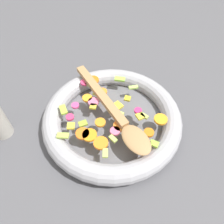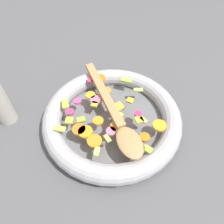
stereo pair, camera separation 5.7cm
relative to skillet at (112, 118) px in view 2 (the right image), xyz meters
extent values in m
plane|color=#4C4C51|center=(0.00, 0.00, -0.02)|extent=(4.00, 4.00, 0.00)
cylinder|color=slate|center=(0.00, 0.00, -0.02)|extent=(0.32, 0.32, 0.01)
torus|color=#9E9EA5|center=(0.00, 0.00, 0.00)|extent=(0.37, 0.37, 0.05)
cylinder|color=orange|center=(0.03, 0.09, 0.03)|extent=(0.05, 0.05, 0.01)
cylinder|color=orange|center=(0.05, -0.12, 0.03)|extent=(0.04, 0.04, 0.01)
cylinder|color=orange|center=(-0.09, 0.07, 0.03)|extent=(0.03, 0.03, 0.01)
cylinder|color=orange|center=(-0.12, 0.03, 0.03)|extent=(0.05, 0.05, 0.01)
cylinder|color=orange|center=(-0.02, 0.03, 0.03)|extent=(0.03, 0.03, 0.01)
cylinder|color=orange|center=(0.02, -0.07, 0.03)|extent=(0.03, 0.03, 0.01)
cylinder|color=orange|center=(0.07, 0.07, 0.03)|extent=(0.04, 0.04, 0.01)
cylinder|color=orange|center=(-0.02, 0.05, 0.03)|extent=(0.05, 0.05, 0.01)
cylinder|color=orange|center=(0.07, -0.05, 0.03)|extent=(0.03, 0.03, 0.01)
cylinder|color=orange|center=(0.03, 0.04, 0.03)|extent=(0.04, 0.04, 0.01)
cylinder|color=orange|center=(-0.07, 0.11, 0.03)|extent=(0.03, 0.03, 0.01)
cylinder|color=orange|center=(0.06, 0.07, 0.03)|extent=(0.05, 0.05, 0.01)
cube|color=#AEC850|center=(0.12, 0.07, 0.03)|extent=(0.03, 0.02, 0.01)
cube|color=#B6C85B|center=(-0.08, 0.02, 0.03)|extent=(0.02, 0.02, 0.01)
cube|color=#BCD05F|center=(-0.02, 0.02, 0.03)|extent=(0.03, 0.03, 0.01)
cube|color=#98D048|center=(-0.03, -0.12, 0.03)|extent=(0.03, 0.02, 0.01)
cube|color=#A7CB42|center=(0.13, -0.01, 0.03)|extent=(0.03, 0.03, 0.01)
cube|color=#BECB5E|center=(0.04, -0.07, 0.03)|extent=(0.02, 0.03, 0.01)
cube|color=#ADD463|center=(0.06, -0.10, 0.03)|extent=(0.03, 0.03, 0.01)
cube|color=#92AB34|center=(0.07, 0.04, 0.03)|extent=(0.03, 0.02, 0.01)
cube|color=#B8CF5D|center=(0.02, 0.12, 0.03)|extent=(0.01, 0.02, 0.01)
cube|color=#94C73E|center=(-0.09, 0.10, 0.03)|extent=(0.03, 0.02, 0.01)
cube|color=#B3CC5D|center=(0.00, 0.08, 0.03)|extent=(0.02, 0.02, 0.01)
cube|color=#ABD363|center=(-0.06, -0.09, 0.03)|extent=(0.03, 0.01, 0.01)
cylinder|color=#CE316E|center=(-0.07, 0.00, 0.03)|extent=(0.03, 0.03, 0.01)
cylinder|color=#DB6A8A|center=(0.05, -0.03, 0.03)|extent=(0.04, 0.04, 0.01)
cylinder|color=#D43B6C|center=(0.08, -0.11, 0.03)|extent=(0.03, 0.03, 0.01)
cylinder|color=#E46F84|center=(0.03, -0.05, 0.03)|extent=(0.03, 0.03, 0.01)
cylinder|color=#E8678B|center=(-0.01, 0.06, 0.03)|extent=(0.03, 0.03, 0.01)
cylinder|color=#CC3667|center=(0.11, 0.02, 0.03)|extent=(0.03, 0.03, 0.01)
cylinder|color=#D64362|center=(-0.07, 0.10, 0.03)|extent=(0.04, 0.04, 0.01)
cylinder|color=#DC4785|center=(0.10, -0.02, 0.03)|extent=(0.02, 0.02, 0.01)
cube|color=yellow|center=(-0.07, 0.02, 0.03)|extent=(0.03, 0.03, 0.01)
cube|color=yellow|center=(-0.05, 0.07, 0.03)|extent=(0.02, 0.02, 0.01)
cube|color=yellow|center=(-0.01, -0.02, 0.03)|extent=(0.03, 0.03, 0.01)
cube|color=yellow|center=(0.10, 0.04, 0.03)|extent=(0.02, 0.02, 0.01)
cube|color=yellow|center=(0.05, -0.02, 0.03)|extent=(0.02, 0.02, 0.01)
cube|color=gold|center=(-0.04, -0.04, 0.03)|extent=(0.02, 0.02, 0.01)
cube|color=#A87F51|center=(0.03, -0.05, 0.04)|extent=(0.14, 0.23, 0.01)
ellipsoid|color=#A87F51|center=(-0.05, 0.09, 0.04)|extent=(0.09, 0.11, 0.01)
camera|label=1|loc=(0.01, 0.36, 0.47)|focal=35.00mm
camera|label=2|loc=(-0.05, 0.35, 0.47)|focal=35.00mm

